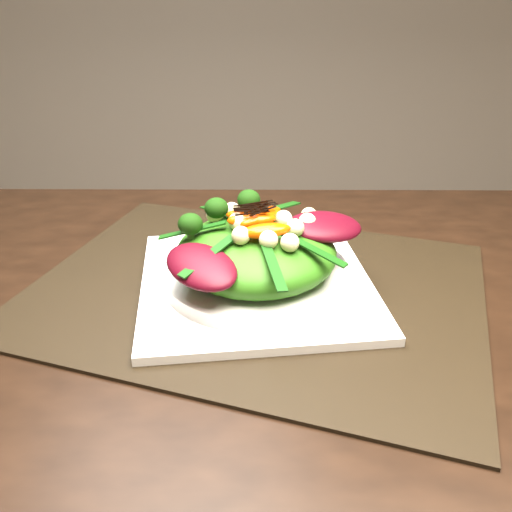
{
  "coord_description": "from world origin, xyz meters",
  "views": [
    {
      "loc": [
        0.09,
        -0.45,
        1.09
      ],
      "look_at": [
        0.08,
        0.11,
        0.8
      ],
      "focal_mm": 38.0,
      "sensor_mm": 36.0,
      "label": 1
    }
  ],
  "objects_px": {
    "orange_segment": "(251,215)",
    "placemat": "(256,288)",
    "dining_table": "(175,361)",
    "lettuce_mound": "(256,252)",
    "salad_bowl": "(256,273)",
    "plate_base": "(256,283)"
  },
  "relations": [
    {
      "from": "plate_base",
      "to": "salad_bowl",
      "type": "bearing_deg",
      "value": -26.57
    },
    {
      "from": "orange_segment",
      "to": "placemat",
      "type": "bearing_deg",
      "value": -74.86
    },
    {
      "from": "placemat",
      "to": "plate_base",
      "type": "distance_m",
      "value": 0.01
    },
    {
      "from": "plate_base",
      "to": "lettuce_mound",
      "type": "distance_m",
      "value": 0.04
    },
    {
      "from": "plate_base",
      "to": "lettuce_mound",
      "type": "xyz_separation_m",
      "value": [
        0.0,
        -0.0,
        0.04
      ]
    },
    {
      "from": "dining_table",
      "to": "placemat",
      "type": "relative_size",
      "value": 3.07
    },
    {
      "from": "lettuce_mound",
      "to": "orange_segment",
      "type": "xyz_separation_m",
      "value": [
        -0.01,
        0.02,
        0.04
      ]
    },
    {
      "from": "placemat",
      "to": "plate_base",
      "type": "relative_size",
      "value": 1.93
    },
    {
      "from": "orange_segment",
      "to": "salad_bowl",
      "type": "bearing_deg",
      "value": -74.86
    },
    {
      "from": "lettuce_mound",
      "to": "placemat",
      "type": "bearing_deg",
      "value": 135.0
    },
    {
      "from": "dining_table",
      "to": "salad_bowl",
      "type": "relative_size",
      "value": 7.28
    },
    {
      "from": "plate_base",
      "to": "dining_table",
      "type": "bearing_deg",
      "value": -126.99
    },
    {
      "from": "dining_table",
      "to": "plate_base",
      "type": "height_order",
      "value": "dining_table"
    },
    {
      "from": "lettuce_mound",
      "to": "salad_bowl",
      "type": "bearing_deg",
      "value": 0.0
    },
    {
      "from": "lettuce_mound",
      "to": "plate_base",
      "type": "bearing_deg",
      "value": 135.0
    },
    {
      "from": "salad_bowl",
      "to": "orange_segment",
      "type": "distance_m",
      "value": 0.07
    },
    {
      "from": "placemat",
      "to": "salad_bowl",
      "type": "xyz_separation_m",
      "value": [
        0.0,
        -0.0,
        0.02
      ]
    },
    {
      "from": "dining_table",
      "to": "orange_segment",
      "type": "height_order",
      "value": "dining_table"
    },
    {
      "from": "plate_base",
      "to": "salad_bowl",
      "type": "distance_m",
      "value": 0.01
    },
    {
      "from": "dining_table",
      "to": "lettuce_mound",
      "type": "height_order",
      "value": "dining_table"
    },
    {
      "from": "salad_bowl",
      "to": "placemat",
      "type": "bearing_deg",
      "value": 153.43
    },
    {
      "from": "salad_bowl",
      "to": "lettuce_mound",
      "type": "relative_size",
      "value": 1.17
    }
  ]
}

